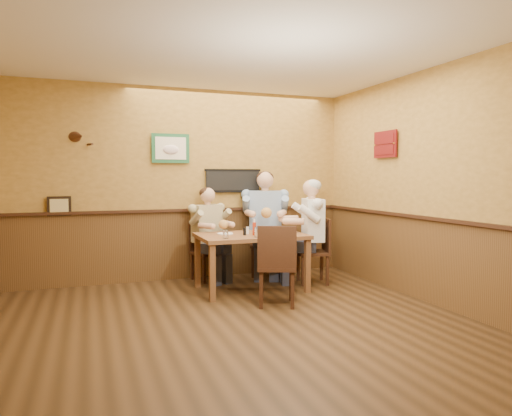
{
  "coord_description": "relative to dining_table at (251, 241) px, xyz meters",
  "views": [
    {
      "loc": [
        -1.34,
        -4.17,
        1.52
      ],
      "look_at": [
        0.74,
        1.45,
        1.1
      ],
      "focal_mm": 32.0,
      "sensor_mm": 36.0,
      "label": 1
    }
  ],
  "objects": [
    {
      "name": "diner_blue_polo",
      "position": [
        0.5,
        0.78,
        0.06
      ],
      "size": [
        0.84,
        0.84,
        1.43
      ],
      "primitive_type": null,
      "rotation": [
        0.0,
        0.0,
        -0.33
      ],
      "color": "#829EC4",
      "rests_on": "ground"
    },
    {
      "name": "chair_back_left",
      "position": [
        -0.41,
        0.77,
        -0.23
      ],
      "size": [
        0.5,
        0.5,
        0.85
      ],
      "primitive_type": null,
      "rotation": [
        0.0,
        0.0,
        0.34
      ],
      "color": "#3A2012",
      "rests_on": "ground"
    },
    {
      "name": "diner_white_elder",
      "position": [
        0.95,
        0.06,
        0.0
      ],
      "size": [
        0.75,
        0.75,
        1.32
      ],
      "primitive_type": null,
      "rotation": [
        0.0,
        0.0,
        -1.83
      ],
      "color": "white",
      "rests_on": "ground"
    },
    {
      "name": "chair_back_right",
      "position": [
        0.5,
        0.78,
        -0.16
      ],
      "size": [
        0.59,
        0.59,
        1.0
      ],
      "primitive_type": null,
      "rotation": [
        0.0,
        0.0,
        -0.33
      ],
      "color": "#3A2012",
      "rests_on": "ground"
    },
    {
      "name": "water_glass_mid",
      "position": [
        -0.03,
        -0.34,
        0.16
      ],
      "size": [
        0.09,
        0.09,
        0.13
      ],
      "primitive_type": "cylinder",
      "rotation": [
        0.0,
        0.0,
        -0.0
      ],
      "color": "silver",
      "rests_on": "dining_table"
    },
    {
      "name": "dining_table",
      "position": [
        0.0,
        0.0,
        0.0
      ],
      "size": [
        1.4,
        0.9,
        0.75
      ],
      "color": "brown",
      "rests_on": "ground"
    },
    {
      "name": "chair_near_side",
      "position": [
        0.04,
        -0.78,
        -0.18
      ],
      "size": [
        0.58,
        0.58,
        0.96
      ],
      "primitive_type": null,
      "rotation": [
        0.0,
        0.0,
        2.76
      ],
      "color": "#3A2012",
      "rests_on": "ground"
    },
    {
      "name": "hot_sauce_bottle",
      "position": [
        -0.0,
        -0.12,
        0.19
      ],
      "size": [
        0.05,
        0.05,
        0.19
      ],
      "primitive_type": "cylinder",
      "rotation": [
        0.0,
        0.0,
        0.06
      ],
      "color": "#B32D13",
      "rests_on": "dining_table"
    },
    {
      "name": "diner_tan_shirt",
      "position": [
        -0.41,
        0.77,
        -0.05
      ],
      "size": [
        0.72,
        0.72,
        1.22
      ],
      "primitive_type": null,
      "rotation": [
        0.0,
        0.0,
        0.34
      ],
      "color": "#C1B485",
      "rests_on": "ground"
    },
    {
      "name": "plate_far_right",
      "position": [
        0.53,
        0.16,
        0.1
      ],
      "size": [
        0.32,
        0.32,
        0.02
      ],
      "primitive_type": "cylinder",
      "rotation": [
        0.0,
        0.0,
        0.26
      ],
      "color": "white",
      "rests_on": "dining_table"
    },
    {
      "name": "room",
      "position": [
        -0.56,
        -1.33,
        1.03
      ],
      "size": [
        5.02,
        5.03,
        2.81
      ],
      "color": "#2F1E0E",
      "rests_on": "ground"
    },
    {
      "name": "water_glass_left",
      "position": [
        -0.44,
        -0.29,
        0.14
      ],
      "size": [
        0.08,
        0.08,
        0.11
      ],
      "primitive_type": "cylinder",
      "rotation": [
        0.0,
        0.0,
        -0.23
      ],
      "color": "white",
      "rests_on": "dining_table"
    },
    {
      "name": "salt_shaker",
      "position": [
        -0.04,
        0.02,
        0.14
      ],
      "size": [
        0.05,
        0.05,
        0.1
      ],
      "primitive_type": "cylinder",
      "rotation": [
        0.0,
        0.0,
        -0.34
      ],
      "color": "silver",
      "rests_on": "dining_table"
    },
    {
      "name": "chair_right_end",
      "position": [
        0.95,
        0.06,
        -0.2
      ],
      "size": [
        0.52,
        0.52,
        0.92
      ],
      "primitive_type": null,
      "rotation": [
        0.0,
        0.0,
        -1.83
      ],
      "color": "#3A2012",
      "rests_on": "ground"
    },
    {
      "name": "plate_far_left",
      "position": [
        -0.32,
        0.12,
        0.1
      ],
      "size": [
        0.25,
        0.25,
        0.01
      ],
      "primitive_type": "cylinder",
      "rotation": [
        0.0,
        0.0,
        -0.19
      ],
      "color": "white",
      "rests_on": "dining_table"
    },
    {
      "name": "cola_tumbler",
      "position": [
        0.41,
        -0.31,
        0.15
      ],
      "size": [
        0.09,
        0.09,
        0.11
      ],
      "primitive_type": "cylinder",
      "rotation": [
        0.0,
        0.0,
        -0.03
      ],
      "color": "black",
      "rests_on": "dining_table"
    },
    {
      "name": "pepper_shaker",
      "position": [
        -0.12,
        -0.08,
        0.14
      ],
      "size": [
        0.04,
        0.04,
        0.1
      ],
      "primitive_type": "cylinder",
      "rotation": [
        0.0,
        0.0,
        0.18
      ],
      "color": "black",
      "rests_on": "dining_table"
    }
  ]
}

